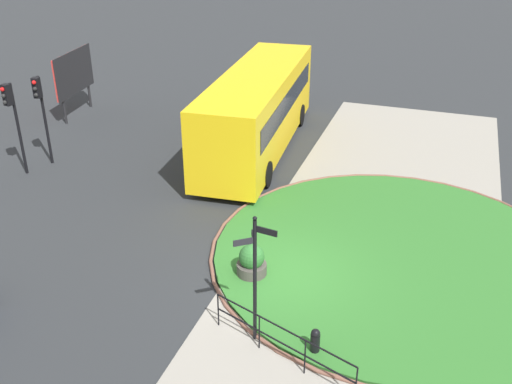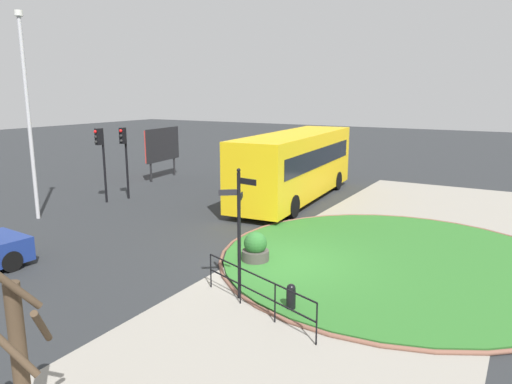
{
  "view_description": "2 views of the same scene",
  "coord_description": "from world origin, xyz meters",
  "px_view_note": "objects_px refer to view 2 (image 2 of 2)",
  "views": [
    {
      "loc": [
        -13.36,
        -3.75,
        9.8
      ],
      "look_at": [
        1.35,
        1.31,
        1.85
      ],
      "focal_mm": 41.32,
      "sensor_mm": 36.0,
      "label": 1
    },
    {
      "loc": [
        -12.58,
        -6.29,
        5.3
      ],
      "look_at": [
        2.21,
        2.31,
        1.7
      ],
      "focal_mm": 33.38,
      "sensor_mm": 36.0,
      "label": 2
    }
  ],
  "objects_px": {
    "signpost_directional": "(239,224)",
    "street_tree_bare": "(20,357)",
    "bollard_foreground": "(291,298)",
    "planter_near_signpost": "(255,249)",
    "traffic_light_far": "(101,149)",
    "billboard_left": "(162,145)",
    "traffic_light_near": "(124,147)",
    "lamppost_tall": "(28,112)",
    "bus_yellow": "(295,164)"
  },
  "relations": [
    {
      "from": "bollard_foreground",
      "to": "billboard_left",
      "type": "relative_size",
      "value": 0.21
    },
    {
      "from": "traffic_light_far",
      "to": "street_tree_bare",
      "type": "xyz_separation_m",
      "value": [
        -12.13,
        -11.63,
        -1.16
      ]
    },
    {
      "from": "signpost_directional",
      "to": "planter_near_signpost",
      "type": "xyz_separation_m",
      "value": [
        2.44,
        0.94,
        -1.54
      ]
    },
    {
      "from": "bus_yellow",
      "to": "billboard_left",
      "type": "relative_size",
      "value": 3.1
    },
    {
      "from": "lamppost_tall",
      "to": "street_tree_bare",
      "type": "bearing_deg",
      "value": -126.18
    },
    {
      "from": "traffic_light_far",
      "to": "billboard_left",
      "type": "relative_size",
      "value": 1.06
    },
    {
      "from": "traffic_light_near",
      "to": "street_tree_bare",
      "type": "xyz_separation_m",
      "value": [
        -13.28,
        -11.24,
        -1.15
      ]
    },
    {
      "from": "lamppost_tall",
      "to": "street_tree_bare",
      "type": "height_order",
      "value": "lamppost_tall"
    },
    {
      "from": "traffic_light_far",
      "to": "lamppost_tall",
      "type": "height_order",
      "value": "lamppost_tall"
    },
    {
      "from": "traffic_light_far",
      "to": "street_tree_bare",
      "type": "height_order",
      "value": "traffic_light_far"
    },
    {
      "from": "signpost_directional",
      "to": "billboard_left",
      "type": "relative_size",
      "value": 1.01
    },
    {
      "from": "lamppost_tall",
      "to": "traffic_light_near",
      "type": "bearing_deg",
      "value": -6.7
    },
    {
      "from": "traffic_light_near",
      "to": "billboard_left",
      "type": "height_order",
      "value": "traffic_light_near"
    },
    {
      "from": "bus_yellow",
      "to": "traffic_light_near",
      "type": "xyz_separation_m",
      "value": [
        -4.16,
        7.39,
        0.85
      ]
    },
    {
      "from": "signpost_directional",
      "to": "lamppost_tall",
      "type": "height_order",
      "value": "lamppost_tall"
    },
    {
      "from": "bus_yellow",
      "to": "planter_near_signpost",
      "type": "height_order",
      "value": "bus_yellow"
    },
    {
      "from": "lamppost_tall",
      "to": "planter_near_signpost",
      "type": "bearing_deg",
      "value": -90.18
    },
    {
      "from": "bus_yellow",
      "to": "traffic_light_near",
      "type": "relative_size",
      "value": 2.95
    },
    {
      "from": "bollard_foreground",
      "to": "traffic_light_near",
      "type": "relative_size",
      "value": 0.2
    },
    {
      "from": "bollard_foreground",
      "to": "traffic_light_near",
      "type": "xyz_separation_m",
      "value": [
        7.18,
        12.71,
        2.27
      ]
    },
    {
      "from": "bollard_foreground",
      "to": "traffic_light_far",
      "type": "height_order",
      "value": "traffic_light_far"
    },
    {
      "from": "street_tree_bare",
      "to": "lamppost_tall",
      "type": "bearing_deg",
      "value": 53.82
    },
    {
      "from": "traffic_light_near",
      "to": "lamppost_tall",
      "type": "height_order",
      "value": "lamppost_tall"
    },
    {
      "from": "bus_yellow",
      "to": "traffic_light_far",
      "type": "height_order",
      "value": "traffic_light_far"
    },
    {
      "from": "traffic_light_far",
      "to": "billboard_left",
      "type": "height_order",
      "value": "traffic_light_far"
    },
    {
      "from": "bollard_foreground",
      "to": "street_tree_bare",
      "type": "height_order",
      "value": "street_tree_bare"
    },
    {
      "from": "lamppost_tall",
      "to": "billboard_left",
      "type": "distance_m",
      "value": 10.54
    },
    {
      "from": "bus_yellow",
      "to": "traffic_light_near",
      "type": "height_order",
      "value": "traffic_light_near"
    },
    {
      "from": "bus_yellow",
      "to": "street_tree_bare",
      "type": "relative_size",
      "value": 3.51
    },
    {
      "from": "bollard_foreground",
      "to": "lamppost_tall",
      "type": "bearing_deg",
      "value": 79.19
    },
    {
      "from": "traffic_light_near",
      "to": "signpost_directional",
      "type": "bearing_deg",
      "value": 45.65
    },
    {
      "from": "signpost_directional",
      "to": "street_tree_bare",
      "type": "distance_m",
      "value": 6.17
    },
    {
      "from": "bollard_foreground",
      "to": "traffic_light_far",
      "type": "relative_size",
      "value": 0.2
    },
    {
      "from": "traffic_light_near",
      "to": "street_tree_bare",
      "type": "relative_size",
      "value": 1.19
    },
    {
      "from": "bus_yellow",
      "to": "traffic_light_far",
      "type": "bearing_deg",
      "value": 119.89
    },
    {
      "from": "billboard_left",
      "to": "street_tree_bare",
      "type": "bearing_deg",
      "value": -150.43
    },
    {
      "from": "signpost_directional",
      "to": "billboard_left",
      "type": "xyz_separation_m",
      "value": [
        12.57,
        13.51,
        0.07
      ]
    },
    {
      "from": "billboard_left",
      "to": "street_tree_bare",
      "type": "relative_size",
      "value": 1.13
    },
    {
      "from": "street_tree_bare",
      "to": "signpost_directional",
      "type": "bearing_deg",
      "value": 0.53
    },
    {
      "from": "signpost_directional",
      "to": "bus_yellow",
      "type": "height_order",
      "value": "signpost_directional"
    },
    {
      "from": "signpost_directional",
      "to": "bus_yellow",
      "type": "relative_size",
      "value": 0.33
    },
    {
      "from": "bollard_foreground",
      "to": "planter_near_signpost",
      "type": "distance_m",
      "value": 3.51
    },
    {
      "from": "traffic_light_far",
      "to": "bollard_foreground",
      "type": "bearing_deg",
      "value": 75.57
    },
    {
      "from": "street_tree_bare",
      "to": "bus_yellow",
      "type": "bearing_deg",
      "value": 12.46
    },
    {
      "from": "lamppost_tall",
      "to": "street_tree_bare",
      "type": "distance_m",
      "value": 14.91
    },
    {
      "from": "traffic_light_far",
      "to": "billboard_left",
      "type": "distance_m",
      "value": 6.89
    },
    {
      "from": "planter_near_signpost",
      "to": "street_tree_bare",
      "type": "relative_size",
      "value": 0.34
    },
    {
      "from": "traffic_light_near",
      "to": "bollard_foreground",
      "type": "bearing_deg",
      "value": 48.67
    },
    {
      "from": "traffic_light_near",
      "to": "street_tree_bare",
      "type": "distance_m",
      "value": 17.43
    },
    {
      "from": "bollard_foreground",
      "to": "planter_near_signpost",
      "type": "xyz_separation_m",
      "value": [
        2.5,
        2.46,
        0.09
      ]
    }
  ]
}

